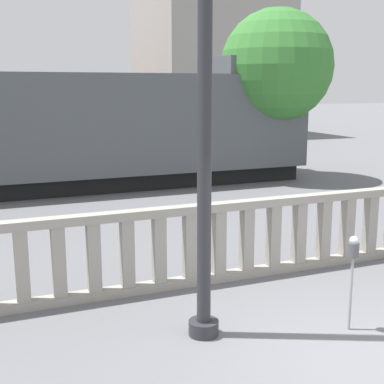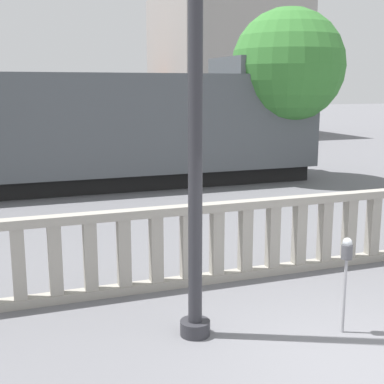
{
  "view_description": "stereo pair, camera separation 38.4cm",
  "coord_description": "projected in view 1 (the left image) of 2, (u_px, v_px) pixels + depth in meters",
  "views": [
    {
      "loc": [
        -4.31,
        -4.68,
        3.33
      ],
      "look_at": [
        -0.63,
        4.31,
        1.4
      ],
      "focal_mm": 50.0,
      "sensor_mm": 36.0,
      "label": 1
    },
    {
      "loc": [
        -3.95,
        -4.82,
        3.33
      ],
      "look_at": [
        -0.63,
        4.31,
        1.4
      ],
      "focal_mm": 50.0,
      "sensor_mm": 36.0,
      "label": 2
    }
  ],
  "objects": [
    {
      "name": "train_far",
      "position": [
        103.0,
        110.0,
        34.66
      ],
      "size": [
        19.29,
        2.72,
        3.96
      ],
      "color": "black",
      "rests_on": "ground"
    },
    {
      "name": "building_block",
      "position": [
        209.0,
        66.0,
        36.46
      ],
      "size": [
        8.62,
        8.73,
        9.26
      ],
      "color": "gray",
      "rests_on": "ground"
    },
    {
      "name": "lamppost",
      "position": [
        205.0,
        75.0,
        6.62
      ],
      "size": [
        0.41,
        0.41,
        6.81
      ],
      "color": "#2D2D33",
      "rests_on": "ground"
    },
    {
      "name": "balustrade",
      "position": [
        247.0,
        239.0,
        9.37
      ],
      "size": [
        14.92,
        0.24,
        1.39
      ],
      "color": "#9E998E",
      "rests_on": "ground"
    },
    {
      "name": "tree_right",
      "position": [
        277.0,
        66.0,
        18.64
      ],
      "size": [
        3.94,
        3.94,
        5.99
      ],
      "color": "brown",
      "rests_on": "ground"
    },
    {
      "name": "ground_plane",
      "position": [
        374.0,
        365.0,
        6.5
      ],
      "size": [
        160.0,
        160.0,
        0.0
      ],
      "primitive_type": "plane",
      "color": "slate"
    },
    {
      "name": "parking_meter",
      "position": [
        353.0,
        256.0,
        7.24
      ],
      "size": [
        0.15,
        0.15,
        1.35
      ],
      "color": "#99999E",
      "rests_on": "ground"
    },
    {
      "name": "train_near",
      "position": [
        15.0,
        131.0,
        16.59
      ],
      "size": [
        19.8,
        3.19,
        4.32
      ],
      "color": "black",
      "rests_on": "ground"
    }
  ]
}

